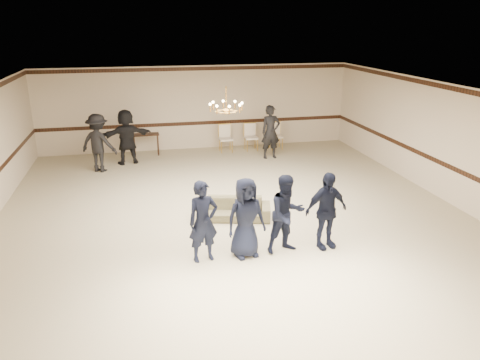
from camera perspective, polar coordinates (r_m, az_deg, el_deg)
The scene contains 16 objects.
room at distance 11.51m, azimuth -0.72°, elevation 2.88°, with size 12.01×14.01×3.21m.
chair_rail at distance 18.35m, azimuth -5.22°, elevation 6.96°, with size 12.00×0.02×0.14m, color #33190F.
crown_molding at distance 18.04m, azimuth -5.42°, elevation 13.44°, with size 12.00×0.02×0.14m, color #33190F.
chandelier at distance 12.20m, azimuth -1.72°, elevation 9.92°, with size 0.94×0.94×0.89m, color gold, non-canonical shape.
boy_a at distance 9.62m, azimuth -4.53°, elevation -5.11°, with size 0.64×0.42×1.74m, color black.
boy_b at distance 9.77m, azimuth 0.71°, elevation -4.66°, with size 0.85×0.55×1.74m, color black.
boy_c at distance 10.00m, azimuth 5.75°, elevation -4.19°, with size 0.85×0.66×1.74m, color black.
boy_d at distance 10.30m, azimuth 10.52°, elevation -3.71°, with size 1.02×0.43×1.74m, color black.
settee at distance 11.81m, azimuth -0.69°, elevation -3.56°, with size 1.81×0.71×0.53m, color brown.
adult_left at distance 16.07m, azimuth -16.99°, elevation 4.36°, with size 1.25×0.72×1.94m, color black.
adult_mid at distance 16.70m, azimuth -13.75°, elevation 5.18°, with size 1.80×0.57×1.94m, color black.
adult_right at distance 16.95m, azimuth 3.78°, elevation 5.89°, with size 0.71×0.46×1.94m, color black.
banquet_chair_left at distance 17.84m, azimuth -1.75°, elevation 5.08°, with size 0.50×0.50×1.03m, color #F4E5CD, non-canonical shape.
banquet_chair_mid at distance 18.05m, azimuth 1.39°, elevation 5.25°, with size 0.50×0.50×1.03m, color #F4E5CD, non-canonical shape.
banquet_chair_right at distance 18.31m, azimuth 4.44°, elevation 5.39°, with size 0.50×0.50×1.03m, color #F4E5CD, non-canonical shape.
console_table at distance 17.77m, azimuth -11.44°, elevation 4.30°, with size 0.97×0.41×0.82m, color black.
Camera 1 is at (-2.26, -10.83, 4.78)m, focal length 34.78 mm.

